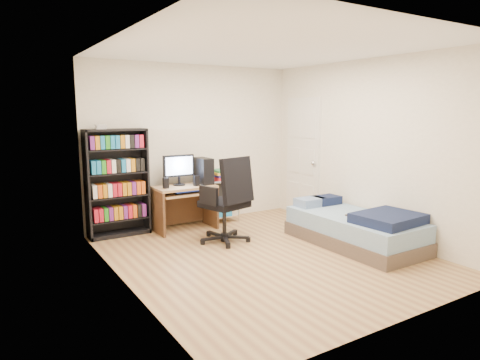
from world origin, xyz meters
TOP-DOWN VIEW (x-y plane):
  - room at (0.00, 0.00)m, footprint 3.58×4.08m
  - media_shelf at (-1.29, 1.84)m, footprint 0.86×0.29m
  - computer_desk at (-0.26, 1.65)m, footprint 0.90×0.52m
  - office_chair at (-0.12, 0.75)m, footprint 0.86×0.86m
  - wire_cart at (0.34, 1.76)m, footprint 0.54×0.40m
  - bed at (1.27, -0.28)m, footprint 0.92×1.85m
  - door at (1.72, 1.35)m, footprint 0.12×0.80m

SIDE VIEW (x-z plane):
  - bed at x=1.27m, z-range -0.03..0.50m
  - office_chair at x=-0.12m, z-range -0.22..0.97m
  - wire_cart at x=0.34m, z-range 0.13..0.98m
  - computer_desk at x=-0.26m, z-range 0.04..1.18m
  - media_shelf at x=-1.29m, z-range -0.01..1.59m
  - door at x=1.72m, z-range 0.00..2.00m
  - room at x=0.00m, z-range -0.04..2.54m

